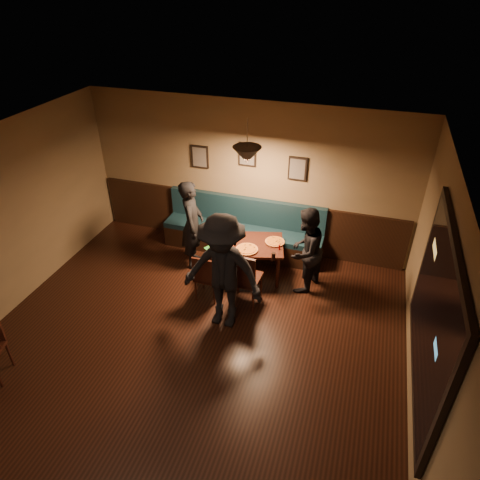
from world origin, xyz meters
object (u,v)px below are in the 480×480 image
at_px(diner_front, 223,273).
at_px(soda_glass, 273,257).
at_px(booth_bench, 243,228).
at_px(chair_near_right, 245,277).
at_px(diner_right, 305,251).
at_px(tabasco_bottle, 279,247).
at_px(dining_table, 246,260).
at_px(diner_left, 192,225).
at_px(chair_near_left, 208,275).

height_order(diner_front, soda_glass, diner_front).
relative_size(booth_bench, chair_near_right, 2.90).
relative_size(booth_bench, soda_glass, 21.88).
xyz_separation_m(diner_right, diner_front, (-0.99, -1.19, 0.18)).
bearing_deg(tabasco_bottle, diner_right, -4.09).
distance_m(booth_bench, diner_right, 1.53).
xyz_separation_m(chair_near_right, diner_front, (-0.19, -0.52, 0.41)).
bearing_deg(tabasco_bottle, soda_glass, -93.92).
height_order(dining_table, diner_front, diner_front).
bearing_deg(dining_table, booth_bench, 96.84).
xyz_separation_m(diner_right, tabasco_bottle, (-0.43, 0.03, -0.03)).
height_order(dining_table, soda_glass, soda_glass).
relative_size(diner_left, diner_front, 0.88).
bearing_deg(chair_near_left, booth_bench, 85.57).
height_order(booth_bench, chair_near_right, chair_near_right).
xyz_separation_m(dining_table, diner_left, (-1.01, 0.07, 0.49)).
distance_m(chair_near_right, diner_front, 0.69).
bearing_deg(diner_right, diner_left, -73.06).
bearing_deg(booth_bench, soda_glass, -51.40).
height_order(chair_near_right, diner_right, diner_right).
relative_size(diner_left, diner_right, 1.10).
distance_m(booth_bench, diner_front, 2.03).
bearing_deg(diner_right, tabasco_bottle, -74.18).
bearing_deg(diner_left, tabasco_bottle, -109.04).
relative_size(diner_front, tabasco_bottle, 16.45).
xyz_separation_m(chair_near_right, diner_right, (0.80, 0.67, 0.23)).
distance_m(booth_bench, chair_near_left, 1.46).
distance_m(dining_table, tabasco_bottle, 0.69).
relative_size(diner_front, soda_glass, 13.59).
xyz_separation_m(dining_table, tabasco_bottle, (0.57, -0.01, 0.39)).
bearing_deg(soda_glass, tabasco_bottle, 86.08).
bearing_deg(diner_left, diner_front, -158.04).
bearing_deg(booth_bench, dining_table, -68.16).
bearing_deg(soda_glass, diner_right, 32.87).
distance_m(dining_table, diner_left, 1.12).
bearing_deg(dining_table, diner_right, -17.12).
height_order(booth_bench, diner_front, diner_front).
xyz_separation_m(booth_bench, chair_near_left, (-0.13, -1.46, -0.08)).
bearing_deg(diner_left, chair_near_right, -138.98).
distance_m(soda_glass, tabasco_bottle, 0.33).
bearing_deg(diner_front, diner_left, 131.17).
height_order(diner_left, soda_glass, diner_left).
height_order(booth_bench, chair_near_left, booth_bench).
height_order(chair_near_left, diner_left, diner_left).
distance_m(booth_bench, tabasco_bottle, 1.15).
bearing_deg(chair_near_right, chair_near_left, -175.00).
height_order(soda_glass, tabasco_bottle, soda_glass).
bearing_deg(dining_table, soda_glass, -45.90).
bearing_deg(soda_glass, diner_front, -120.80).
relative_size(diner_left, soda_glass, 11.98).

